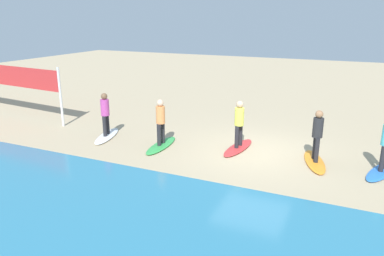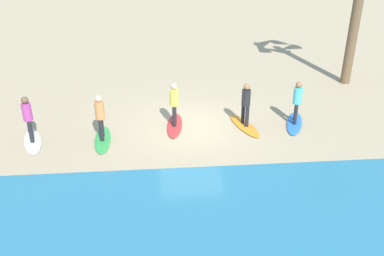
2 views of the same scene
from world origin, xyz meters
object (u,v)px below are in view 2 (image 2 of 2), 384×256
surfboard_orange (244,126)px  surfer_white (28,116)px  surfer_orange (246,101)px  surfboard_red (175,125)px  surfer_red (174,101)px  surfboard_green (103,139)px  surfer_green (100,114)px  surfer_blue (297,99)px  surfboard_white (33,141)px  surfboard_blue (294,123)px

surfboard_orange → surfer_white: surfer_white is taller
surfer_orange → surfboard_red: surfer_orange is taller
surfer_red → surfer_white: (5.05, 0.83, 0.00)m
surfboard_orange → surfboard_green: size_ratio=1.00×
surfboard_green → surfer_green: surfer_green is taller
surfboard_orange → surfer_green: (5.23, 0.66, 0.99)m
surfboard_red → surfer_green: surfer_green is taller
surfer_blue → surfer_green: 7.21m
surfboard_white → surfboard_red: bearing=82.7°
surfer_green → surfer_white: size_ratio=1.00×
surfboard_blue → surfer_red: bearing=-72.6°
surfboard_orange → surfer_green: size_ratio=1.28×
surfboard_blue → surfboard_red: size_ratio=1.00×
surfboard_blue → surfer_orange: 2.19m
surfer_red → surfboard_green: size_ratio=0.78×
surfer_orange → surfer_white: size_ratio=1.00×
surfboard_red → surfer_white: bearing=-75.0°
surfer_blue → surfer_red: bearing=-2.6°
surfboard_green → surfer_white: surfer_white is taller
surfer_orange → surfer_white: 7.70m
surfboard_blue → surfboard_green: size_ratio=1.00×
surfboard_blue → surfboard_white: bearing=-66.4°
surfer_orange → surfboard_green: bearing=7.2°
surfboard_white → surfer_white: surfer_white is taller
surfboard_orange → surfer_orange: 0.99m
surfer_orange → surfboard_red: (2.63, -0.25, -0.99)m
surfboard_red → surfer_red: 0.99m
surfer_blue → surfboard_green: surfer_blue is taller
surfboard_white → surfer_white: (0.00, 0.00, 0.99)m
surfer_orange → surfer_green: bearing=7.2°
surfer_orange → surfboard_white: (7.68, 0.58, -0.99)m
surfboard_orange → surfer_orange: surfer_orange is taller
surfer_green → surfer_white: (2.45, -0.08, 0.00)m
surfer_green → surfboard_green: bearing=166.0°
surfer_green → surfer_white: same height
surfer_orange → surfer_green: 5.27m
surfer_red → surfboard_green: surfer_red is taller
surfer_white → surfboard_blue: bearing=-176.3°
surfboard_green → surfer_green: 0.99m
surfboard_red → surfboard_white: same height
surfer_blue → surfer_red: same height
surfboard_red → surfer_green: 2.93m
surfer_orange → surfboard_white: bearing=4.3°
surfboard_blue → surfboard_red: (4.57, -0.21, 0.00)m
surfboard_blue → surfboard_white: same height
surfboard_green → surfer_blue: bearing=92.3°
surfboard_red → surfboard_green: size_ratio=1.00×
surfboard_orange → surfer_white: 7.76m
surfer_blue → surfboard_orange: (1.95, 0.04, -0.99)m
surfer_blue → surfer_white: same height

